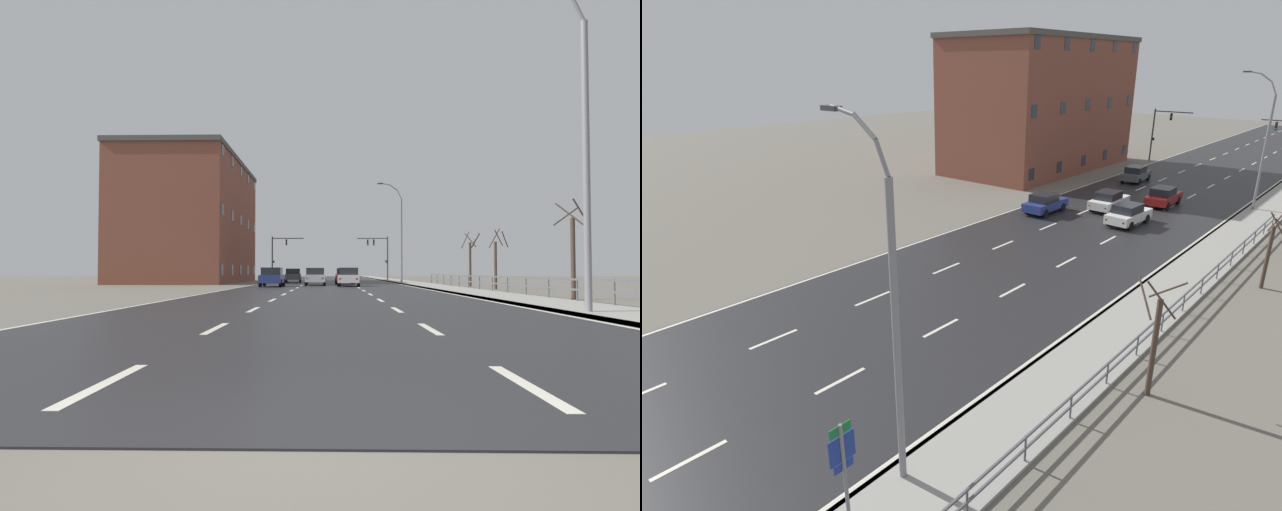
% 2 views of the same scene
% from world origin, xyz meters
% --- Properties ---
extents(ground_plane, '(160.00, 160.00, 0.12)m').
position_xyz_m(ground_plane, '(0.00, 48.00, -0.06)').
color(ground_plane, '#666056').
extents(road_asphalt_strip, '(14.00, 120.00, 0.03)m').
position_xyz_m(road_asphalt_strip, '(0.00, 60.00, 0.01)').
color(road_asphalt_strip, '#232326').
rests_on(road_asphalt_strip, ground).
extents(sidewalk_right, '(3.00, 120.00, 0.12)m').
position_xyz_m(sidewalk_right, '(8.43, 60.00, 0.06)').
color(sidewalk_right, gray).
rests_on(sidewalk_right, ground).
extents(guardrail, '(0.07, 38.89, 1.00)m').
position_xyz_m(guardrail, '(9.85, 25.43, 0.71)').
color(guardrail, '#515459').
rests_on(guardrail, ground).
extents(street_lamp_foreground, '(2.33, 0.24, 10.09)m').
position_xyz_m(street_lamp_foreground, '(7.45, 11.06, 4.95)').
color(street_lamp_foreground, slate).
rests_on(street_lamp_foreground, ground).
extents(street_lamp_midground, '(2.58, 0.24, 10.58)m').
position_xyz_m(street_lamp_midground, '(7.43, 49.06, 5.17)').
color(street_lamp_midground, slate).
rests_on(street_lamp_midground, ground).
extents(traffic_signal_right, '(4.20, 0.36, 5.97)m').
position_xyz_m(traffic_signal_right, '(6.91, 64.50, 4.06)').
color(traffic_signal_right, '#38383A').
rests_on(traffic_signal_right, ground).
extents(traffic_signal_left, '(4.45, 0.36, 6.10)m').
position_xyz_m(traffic_signal_left, '(-7.14, 66.13, 3.96)').
color(traffic_signal_left, '#38383A').
rests_on(traffic_signal_left, ground).
extents(car_near_left, '(1.90, 4.13, 1.57)m').
position_xyz_m(car_near_left, '(1.58, 45.73, 0.80)').
color(car_near_left, maroon).
rests_on(car_near_left, ground).
extents(car_far_right, '(1.84, 4.10, 1.57)m').
position_xyz_m(car_far_right, '(-4.58, 37.44, 0.80)').
color(car_far_right, navy).
rests_on(car_far_right, ground).
extents(car_mid_centre, '(1.98, 4.18, 1.57)m').
position_xyz_m(car_mid_centre, '(1.72, 38.69, 0.80)').
color(car_mid_centre, silver).
rests_on(car_mid_centre, ground).
extents(car_near_right, '(1.99, 4.18, 1.57)m').
position_xyz_m(car_near_right, '(-4.04, 53.23, 0.80)').
color(car_near_right, '#474C51').
rests_on(car_near_right, ground).
extents(car_distant, '(1.89, 4.13, 1.57)m').
position_xyz_m(car_distant, '(-1.18, 41.47, 0.80)').
color(car_distant, silver).
rests_on(car_distant, ground).
extents(brick_building, '(11.47, 22.58, 13.88)m').
position_xyz_m(brick_building, '(-15.67, 53.47, 6.95)').
color(brick_building, brown).
rests_on(brick_building, ground).
extents(bare_tree_near, '(1.48, 1.52, 4.52)m').
position_xyz_m(bare_tree_near, '(11.17, 19.42, 2.11)').
color(bare_tree_near, '#423328').
rests_on(bare_tree_near, ground).
extents(bare_tree_mid, '(1.30, 1.51, 4.36)m').
position_xyz_m(bare_tree_mid, '(11.95, 32.39, 1.96)').
color(bare_tree_mid, '#423328').
rests_on(bare_tree_mid, ground).
extents(bare_tree_far, '(1.45, 1.33, 4.67)m').
position_xyz_m(bare_tree_far, '(11.92, 38.82, 2.24)').
color(bare_tree_far, '#423328').
rests_on(bare_tree_far, ground).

